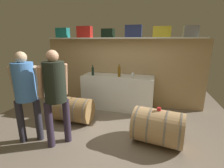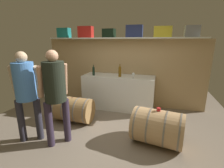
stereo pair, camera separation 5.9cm
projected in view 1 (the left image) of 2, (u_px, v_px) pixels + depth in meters
ground_plane at (107, 128)px, 3.62m from camera, size 5.78×7.27×0.02m
back_wall_panel at (121, 72)px, 4.79m from camera, size 4.58×0.10×1.91m
high_shelf_board at (121, 38)px, 4.40m from camera, size 4.21×0.40×0.03m
toolcase_teal at (63, 33)px, 4.80m from camera, size 0.36×0.22×0.28m
toolcase_red at (85, 32)px, 4.62m from camera, size 0.41×0.22×0.31m
toolcase_black at (108, 33)px, 4.46m from camera, size 0.33×0.28×0.23m
toolcase_navy at (134, 31)px, 4.28m from camera, size 0.43×0.25×0.31m
toolcase_yellow at (162, 32)px, 4.11m from camera, size 0.44×0.25×0.27m
toolcase_grey at (191, 31)px, 3.94m from camera, size 0.34×0.20×0.27m
work_cabinet at (118, 92)px, 4.57m from camera, size 1.94×0.65×0.93m
wine_bottle_dark at (93, 71)px, 4.46m from camera, size 0.07×0.07×0.29m
wine_bottle_amber at (119, 71)px, 4.30m from camera, size 0.07×0.07×0.33m
wine_glass at (133, 74)px, 4.13m from camera, size 0.08×0.08×0.15m
wine_barrel_near at (158, 127)px, 2.99m from camera, size 0.99×0.78×0.66m
wine_barrel_far at (73, 110)px, 3.83m from camera, size 0.91×0.59×0.59m
tasting_cup at (159, 109)px, 2.90m from camera, size 0.07×0.07×0.05m
winemaker_pouring at (25, 89)px, 2.89m from camera, size 0.55×0.52×1.68m
visitor_tasting at (55, 89)px, 2.79m from camera, size 0.52×0.52×1.72m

